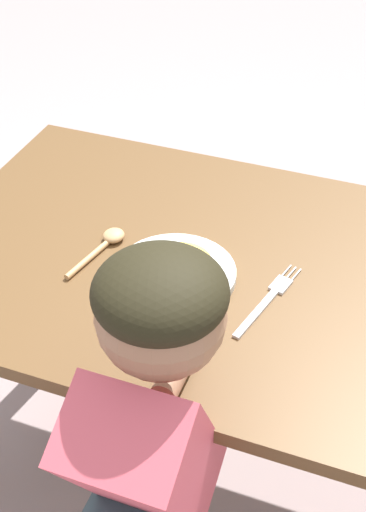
{
  "coord_description": "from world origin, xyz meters",
  "views": [
    {
      "loc": [
        0.28,
        -1.05,
        1.57
      ],
      "look_at": [
        -0.11,
        -0.02,
        0.69
      ],
      "focal_mm": 50.86,
      "sensor_mm": 36.0,
      "label": 1
    }
  ],
  "objects_px": {
    "fork": "(268,300)",
    "spoon": "(107,242)",
    "person": "(145,494)",
    "plate": "(177,270)"
  },
  "relations": [
    {
      "from": "plate",
      "to": "spoon",
      "type": "height_order",
      "value": "plate"
    },
    {
      "from": "plate",
      "to": "fork",
      "type": "relative_size",
      "value": 1.02
    },
    {
      "from": "fork",
      "to": "plate",
      "type": "bearing_deg",
      "value": 101.74
    },
    {
      "from": "fork",
      "to": "person",
      "type": "bearing_deg",
      "value": 179.89
    },
    {
      "from": "plate",
      "to": "person",
      "type": "xyz_separation_m",
      "value": [
        0.09,
        -0.38,
        -0.14
      ]
    },
    {
      "from": "fork",
      "to": "spoon",
      "type": "bearing_deg",
      "value": 95.61
    },
    {
      "from": "spoon",
      "to": "person",
      "type": "relative_size",
      "value": 0.19
    },
    {
      "from": "plate",
      "to": "person",
      "type": "relative_size",
      "value": 0.24
    },
    {
      "from": "fork",
      "to": "spoon",
      "type": "distance_m",
      "value": 0.35
    },
    {
      "from": "plate",
      "to": "person",
      "type": "bearing_deg",
      "value": -76.75
    }
  ]
}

